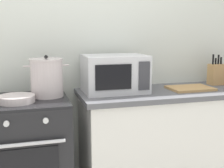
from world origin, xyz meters
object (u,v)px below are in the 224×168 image
(stove, at_px, (29,158))
(microwave, at_px, (114,74))
(knife_block, at_px, (216,74))
(stock_pot, at_px, (47,78))
(frying_pan, at_px, (16,99))
(cutting_board, at_px, (190,88))

(stove, relative_size, microwave, 1.84)
(stove, xyz_separation_m, knife_block, (1.69, 0.14, 0.56))
(stock_pot, relative_size, knife_block, 1.19)
(frying_pan, xyz_separation_m, knife_block, (1.76, 0.23, 0.07))
(knife_block, bearing_deg, stock_pot, -176.80)
(frying_pan, bearing_deg, knife_block, 7.39)
(cutting_board, bearing_deg, stove, -179.95)
(microwave, bearing_deg, cutting_board, -6.86)
(stove, relative_size, cutting_board, 2.56)
(stove, relative_size, frying_pan, 2.04)
(stove, xyz_separation_m, microwave, (0.70, 0.08, 0.61))
(knife_block, bearing_deg, stove, -175.23)
(knife_block, bearing_deg, cutting_board, -158.06)
(stock_pot, bearing_deg, knife_block, 3.20)
(stock_pot, relative_size, frying_pan, 0.74)
(knife_block, bearing_deg, microwave, -176.44)
(frying_pan, xyz_separation_m, cutting_board, (1.41, 0.09, -0.02))
(stock_pot, relative_size, microwave, 0.67)
(cutting_board, distance_m, knife_block, 0.39)
(stove, bearing_deg, frying_pan, -127.67)
(microwave, xyz_separation_m, cutting_board, (0.65, -0.08, -0.14))
(knife_block, bearing_deg, frying_pan, -172.61)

